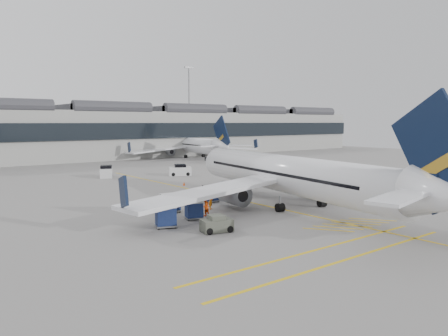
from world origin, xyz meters
TOP-DOWN VIEW (x-y plane):
  - ground at (0.00, 0.00)m, footprint 220.00×220.00m
  - terminal at (0.00, 71.93)m, footprint 200.00×20.45m
  - apron_markings at (10.00, 10.00)m, footprint 0.25×60.00m
  - airliner_main at (11.84, 1.72)m, footprint 36.28×39.97m
  - airliner_far at (38.62, 60.10)m, footprint 33.74×37.11m
  - belt_loader at (7.03, 9.27)m, footprint 4.30×2.32m
  - baggage_cart_a at (6.82, 8.52)m, footprint 1.77×1.53m
  - baggage_cart_b at (0.75, 2.67)m, footprint 1.79×1.61m
  - baggage_cart_c at (-2.73, 1.56)m, footprint 2.04×1.86m
  - baggage_cart_d at (0.63, 6.46)m, footprint 1.74×1.46m
  - ramp_agent_a at (4.53, 5.37)m, footprint 0.70×0.69m
  - ramp_agent_b at (2.32, 3.20)m, footprint 0.96×0.82m
  - pushback_tug at (-0.32, -2.05)m, footprint 2.63×1.96m
  - safety_cone_nose at (11.18, 20.60)m, footprint 0.35×0.35m
  - safety_cone_engine at (11.24, 9.23)m, footprint 0.33×0.33m
  - service_van_mid at (6.42, 35.35)m, footprint 3.11×4.02m
  - service_van_right at (16.63, 30.31)m, footprint 3.90×3.06m

SIDE VIEW (x-z plane):
  - ground at x=0.00m, z-range 0.00..0.00m
  - apron_markings at x=10.00m, z-range 0.00..0.01m
  - safety_cone_engine at x=11.24m, z-range 0.00..0.46m
  - safety_cone_nose at x=11.18m, z-range 0.00..0.49m
  - belt_loader at x=7.03m, z-range -0.35..1.35m
  - pushback_tug at x=-0.32m, z-range -0.07..1.25m
  - service_van_right at x=16.63m, z-range -0.09..1.70m
  - ramp_agent_a at x=4.53m, z-range 0.00..1.63m
  - service_van_mid at x=6.42m, z-range -0.10..1.75m
  - baggage_cart_b at x=0.75m, z-range 0.06..1.64m
  - ramp_agent_b at x=2.32m, z-range 0.00..1.73m
  - baggage_cart_a at x=6.82m, z-range 0.06..1.74m
  - baggage_cart_d at x=0.63m, z-range 0.06..1.83m
  - baggage_cart_c at x=-2.73m, z-range 0.06..1.83m
  - airliner_far at x=38.62m, z-range -2.04..7.87m
  - airliner_main at x=11.84m, z-range -2.21..8.50m
  - terminal at x=0.00m, z-range -0.06..12.34m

